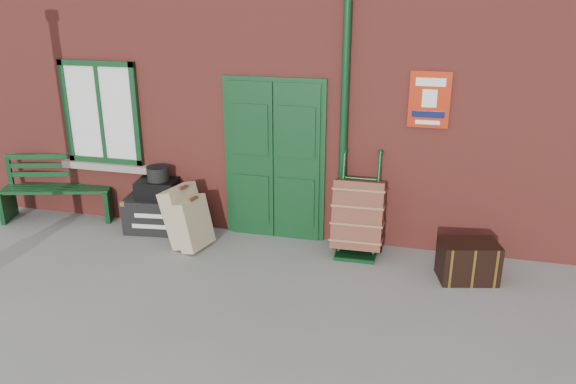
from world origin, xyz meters
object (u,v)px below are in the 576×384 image
(porter_trolley, at_px, (358,216))
(dark_trunk, at_px, (468,261))
(houdini_trunk, at_px, (162,213))
(bench, at_px, (59,186))

(porter_trolley, relative_size, dark_trunk, 1.98)
(porter_trolley, bearing_deg, houdini_trunk, 178.23)
(bench, relative_size, dark_trunk, 2.50)
(houdini_trunk, bearing_deg, bench, 170.24)
(porter_trolley, bearing_deg, bench, 177.48)
(bench, distance_m, porter_trolley, 4.61)
(dark_trunk, bearing_deg, houdini_trunk, 160.28)
(bench, height_order, dark_trunk, bench)
(bench, xyz_separation_m, porter_trolley, (4.61, -0.10, 0.01))
(bench, bearing_deg, dark_trunk, -21.35)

